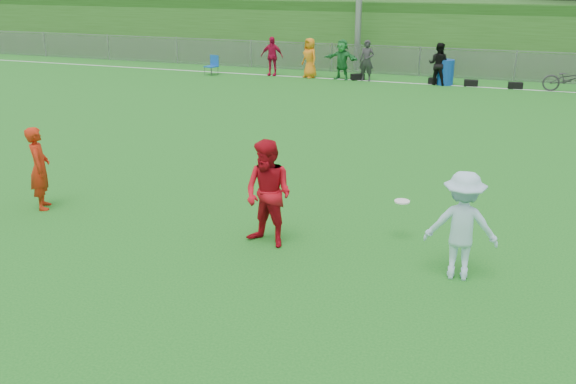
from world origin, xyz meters
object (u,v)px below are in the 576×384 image
at_px(player_blue, 462,226).
at_px(bicycle, 569,79).
at_px(recycling_bin, 445,72).
at_px(frisbee, 402,201).
at_px(player_red_center, 268,194).
at_px(player_red_left, 40,168).

height_order(player_blue, bicycle, player_blue).
bearing_deg(recycling_bin, player_blue, -82.95).
bearing_deg(frisbee, player_red_center, -155.71).
distance_m(player_blue, recycling_bin, 17.71).
xyz_separation_m(recycling_bin, bicycle, (4.66, -0.11, -0.01)).
distance_m(player_red_left, player_red_center, 4.88).
height_order(player_red_left, recycling_bin, player_red_left).
bearing_deg(player_red_left, player_red_center, -126.66).
bearing_deg(bicycle, player_blue, 172.99).
height_order(player_red_center, player_blue, player_red_center).
xyz_separation_m(player_red_left, player_red_center, (4.88, -0.19, 0.10)).
bearing_deg(player_red_center, player_red_left, -166.41).
distance_m(player_red_center, frisbee, 2.32).
xyz_separation_m(player_blue, recycling_bin, (-2.17, 17.57, -0.35)).
relative_size(player_red_left, frisbee, 6.13).
relative_size(player_blue, bicycle, 0.90).
relative_size(player_red_left, player_blue, 0.97).
distance_m(player_blue, frisbee, 1.58).
bearing_deg(player_red_center, bicycle, 87.55).
bearing_deg(player_red_left, recycling_bin, -53.42).
relative_size(player_red_center, frisbee, 6.88).
relative_size(frisbee, recycling_bin, 0.27).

